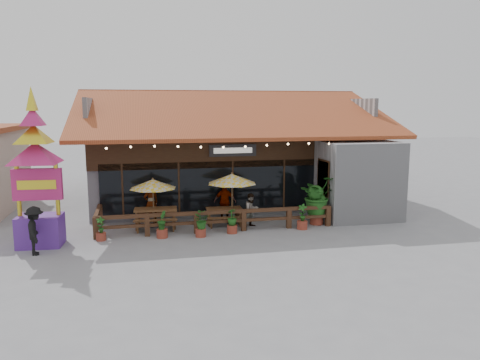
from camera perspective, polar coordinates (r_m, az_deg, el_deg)
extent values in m
plane|color=gray|center=(20.49, 1.50, -5.75)|extent=(100.00, 100.00, 0.00)
cube|color=#B8B7BD|center=(26.86, -2.00, 2.13)|extent=(14.00, 10.00, 4.00)
cube|color=#332010|center=(21.51, -3.57, 3.61)|extent=(11.00, 0.16, 1.60)
cube|color=black|center=(21.71, -3.51, -0.87)|extent=(10.00, 0.12, 2.40)
cube|color=#E9A769|center=(21.91, -3.59, -0.78)|extent=(9.80, 0.05, 2.20)
cube|color=#B8B7BD|center=(22.51, 14.23, 0.00)|extent=(3.50, 2.70, 3.60)
cube|color=red|center=(21.60, 10.11, 0.30)|extent=(0.06, 1.20, 1.50)
cube|color=#332010|center=(21.60, 10.09, 0.30)|extent=(0.04, 1.34, 1.64)
cube|color=#A04524|center=(23.23, -0.50, 8.23)|extent=(15.50, 7.05, 2.37)
cube|color=#A04524|center=(30.12, -3.21, 8.41)|extent=(15.50, 7.05, 2.37)
cube|color=#A04524|center=(26.68, -2.04, 10.74)|extent=(15.50, 0.30, 0.12)
cube|color=#B8B7BD|center=(26.36, -17.32, 7.49)|extent=(0.20, 9.00, 1.80)
cube|color=#B8B7BD|center=(28.74, 11.98, 7.80)|extent=(0.20, 9.00, 1.80)
cube|color=black|center=(21.56, -0.88, 3.64)|extent=(2.20, 0.10, 0.55)
cube|color=silver|center=(21.50, -0.85, 3.62)|extent=(1.80, 0.02, 0.25)
cube|color=#332010|center=(21.46, -14.12, -1.25)|extent=(0.08, 0.08, 2.40)
cube|color=#332010|center=(21.51, -7.45, -1.02)|extent=(0.08, 0.08, 2.40)
cube|color=#332010|center=(21.84, -0.90, -0.79)|extent=(0.08, 0.08, 2.40)
cube|color=#332010|center=(22.46, 5.37, -0.56)|extent=(0.08, 0.08, 2.40)
sphere|color=#FFC98C|center=(19.45, -15.99, 3.74)|extent=(0.09, 0.09, 0.09)
sphere|color=#FFC98C|center=(19.41, -13.20, 3.95)|extent=(0.09, 0.09, 0.09)
sphere|color=#FFC98C|center=(19.41, -10.39, 4.07)|extent=(0.09, 0.09, 0.09)
sphere|color=#FFC98C|center=(19.46, -7.58, 4.07)|extent=(0.09, 0.09, 0.09)
sphere|color=#FFC98C|center=(19.57, -4.80, 4.02)|extent=(0.09, 0.09, 0.09)
sphere|color=#FFC98C|center=(19.71, -2.05, 4.00)|extent=(0.09, 0.09, 0.09)
sphere|color=#FFC98C|center=(19.90, 0.65, 4.09)|extent=(0.09, 0.09, 0.09)
sphere|color=#FFC98C|center=(20.12, 3.30, 4.24)|extent=(0.09, 0.09, 0.09)
sphere|color=#FFC98C|center=(20.39, 5.88, 4.38)|extent=(0.09, 0.09, 0.09)
sphere|color=#FFC98C|center=(20.71, 8.39, 4.43)|extent=(0.09, 0.09, 0.09)
sphere|color=#FFC98C|center=(21.06, 10.82, 4.36)|extent=(0.09, 0.09, 0.09)
cube|color=#4D301B|center=(19.44, -17.18, -5.61)|extent=(0.20, 0.20, 0.90)
cube|color=#4D301B|center=(19.35, -11.25, -5.44)|extent=(0.20, 0.20, 0.90)
cube|color=#4D301B|center=(19.48, -5.34, -5.21)|extent=(0.20, 0.20, 0.90)
cube|color=#4D301B|center=(19.80, 0.44, -4.93)|extent=(0.20, 0.20, 0.90)
cube|color=#4D301B|center=(20.32, 5.97, -4.62)|extent=(0.20, 0.20, 0.90)
cube|color=#4D301B|center=(20.93, 10.67, -4.32)|extent=(0.20, 0.20, 0.90)
cube|color=#4D301B|center=(19.50, -2.72, -3.95)|extent=(9.80, 0.16, 0.14)
cube|color=#4D301B|center=(19.60, -2.71, -5.09)|extent=(9.80, 0.12, 0.12)
cube|color=#4D301B|center=(20.56, -16.94, -3.66)|extent=(0.16, 2.50, 0.14)
cube|color=#4D301B|center=(21.76, -16.65, -4.03)|extent=(0.20, 0.20, 0.90)
cylinder|color=brown|center=(20.58, -10.51, -2.91)|extent=(0.05, 0.05, 2.04)
cone|color=yellow|center=(20.42, -10.58, -0.47)|extent=(2.51, 2.51, 0.40)
sphere|color=brown|center=(20.38, -10.60, 0.15)|extent=(0.09, 0.09, 0.09)
cylinder|color=black|center=(20.81, -10.43, -5.59)|extent=(0.39, 0.39, 0.05)
cylinder|color=brown|center=(20.71, -0.98, -2.46)|extent=(0.06, 0.06, 2.20)
cone|color=yellow|center=(20.54, -0.99, 0.16)|extent=(2.64, 2.64, 0.43)
sphere|color=brown|center=(20.50, -0.99, 0.82)|extent=(0.10, 0.10, 0.10)
cylinder|color=black|center=(20.95, -0.97, -5.34)|extent=(0.42, 0.42, 0.06)
cube|color=brown|center=(20.42, -10.25, -3.53)|extent=(1.86, 0.95, 0.07)
cube|color=brown|center=(20.55, -12.44, -4.72)|extent=(0.13, 0.80, 0.84)
cube|color=brown|center=(20.51, -8.00, -4.62)|extent=(0.13, 0.80, 0.84)
cube|color=brown|center=(19.89, -10.26, -4.87)|extent=(1.83, 0.42, 0.06)
cube|color=brown|center=(21.10, -10.19, -4.06)|extent=(1.83, 0.42, 0.06)
cube|color=brown|center=(20.76, -1.97, -3.51)|extent=(1.58, 0.78, 0.06)
cube|color=brown|center=(20.76, -3.84, -4.55)|extent=(0.10, 0.69, 0.72)
cube|color=brown|center=(20.95, -0.11, -4.40)|extent=(0.10, 0.69, 0.72)
cube|color=brown|center=(20.31, -1.75, -4.64)|extent=(1.57, 0.32, 0.05)
cube|color=brown|center=(21.34, -2.17, -3.96)|extent=(1.57, 0.32, 0.05)
cube|color=#56268E|center=(19.22, -23.14, -5.68)|extent=(1.65, 1.29, 1.18)
cube|color=#B42165|center=(18.87, -23.47, -0.48)|extent=(1.78, 0.37, 1.18)
cube|color=gold|center=(18.73, -23.55, -0.55)|extent=(1.37, 0.13, 0.34)
cylinder|color=gold|center=(19.05, -25.46, -1.13)|extent=(0.16, 0.16, 1.96)
cylinder|color=gold|center=(18.77, -21.38, -1.01)|extent=(0.16, 0.16, 1.96)
pyramid|color=#B42165|center=(18.69, -23.78, 4.27)|extent=(2.52, 2.52, 0.78)
pyramid|color=gold|center=(18.66, -23.90, 6.22)|extent=(1.79, 1.79, 0.69)
pyramid|color=#B42165|center=(18.65, -24.03, 8.17)|extent=(1.16, 1.16, 0.69)
pyramid|color=gold|center=(18.66, -24.17, 10.43)|extent=(0.53, 0.53, 0.88)
cylinder|color=maroon|center=(21.22, 9.31, -4.75)|extent=(0.59, 0.59, 0.43)
imported|color=#245B1A|center=(20.99, 9.39, -1.83)|extent=(2.01, 1.91, 1.77)
sphere|color=#245B1A|center=(21.02, 9.84, -2.75)|extent=(0.59, 0.59, 0.59)
sphere|color=#245B1A|center=(21.10, 8.94, -2.14)|extent=(0.51, 0.51, 0.51)
imported|color=#332010|center=(21.15, -10.78, -2.77)|extent=(0.83, 0.72, 1.92)
imported|color=#332010|center=(20.37, 1.40, -3.69)|extent=(0.90, 0.82, 1.48)
imported|color=#332010|center=(21.50, -1.83, -2.65)|extent=(1.11, 0.77, 1.75)
imported|color=black|center=(18.10, -23.73, -5.68)|extent=(0.84, 1.23, 1.74)
cylinder|color=maroon|center=(19.26, -16.57, -6.63)|extent=(0.38, 0.38, 0.31)
imported|color=#245B1A|center=(19.14, -16.64, -5.27)|extent=(0.33, 0.23, 0.63)
cylinder|color=maroon|center=(19.09, -9.47, -6.43)|extent=(0.45, 0.45, 0.36)
imported|color=#245B1A|center=(18.95, -9.51, -4.84)|extent=(0.41, 0.47, 0.74)
cylinder|color=maroon|center=(19.03, -4.82, -6.42)|extent=(0.42, 0.42, 0.34)
imported|color=#245B1A|center=(18.90, -4.84, -4.90)|extent=(0.83, 0.83, 0.70)
cylinder|color=maroon|center=(19.49, -0.97, -6.01)|extent=(0.43, 0.43, 0.34)
imported|color=#245B1A|center=(19.36, -0.98, -4.52)|extent=(0.52, 0.52, 0.70)
cylinder|color=maroon|center=(20.29, 7.59, -5.46)|extent=(0.45, 0.45, 0.36)
imported|color=#245B1A|center=(20.16, 7.62, -3.94)|extent=(0.47, 0.45, 0.74)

